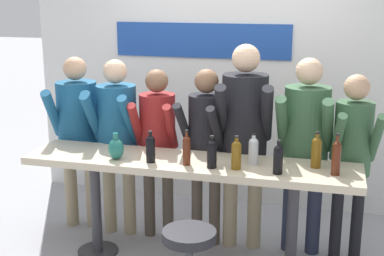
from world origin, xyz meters
The scene contains 18 objects.
back_wall centered at (0.00, 1.57, 1.30)m, with size 4.33×0.12×2.59m.
tasting_table centered at (0.00, 0.00, 0.80)m, with size 2.73×0.58×0.93m.
person_far_left centered at (-1.24, 0.49, 1.03)m, with size 0.51×0.60×1.68m.
person_left centered at (-0.81, 0.43, 1.03)m, with size 0.44×0.54×1.67m.
person_center_left centered at (-0.43, 0.46, 0.99)m, with size 0.42×0.52×1.59m.
person_center centered at (0.03, 0.44, 1.01)m, with size 0.42×0.53×1.62m.
person_center_right centered at (0.37, 0.46, 1.14)m, with size 0.52×0.63×1.84m.
person_right centered at (0.89, 0.49, 1.07)m, with size 0.47×0.57×1.74m.
person_far_right centered at (1.28, 0.46, 1.01)m, with size 0.42×0.53×1.62m.
wine_bottle_0 centered at (1.15, -0.05, 1.08)m, with size 0.07×0.07×0.32m.
wine_bottle_1 centered at (0.41, -0.11, 1.06)m, with size 0.08×0.08×0.27m.
wine_bottle_2 centered at (0.52, 0.04, 1.05)m, with size 0.08×0.08×0.25m.
wine_bottle_3 centered at (-0.29, -0.12, 1.05)m, with size 0.07×0.07×0.26m.
wine_bottle_4 centered at (0.22, -0.13, 1.05)m, with size 0.08×0.08×0.26m.
wine_bottle_5 centered at (0.73, -0.14, 1.06)m, with size 0.07×0.07×0.26m.
wine_bottle_6 centered at (0.01, -0.11, 1.06)m, with size 0.06×0.06×0.28m.
wine_bottle_7 centered at (1.00, 0.09, 1.07)m, with size 0.08×0.08×0.29m.
decorative_vase centered at (-0.59, -0.12, 1.02)m, with size 0.13×0.13×0.22m.
Camera 1 is at (1.10, -3.98, 2.26)m, focal length 50.00 mm.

